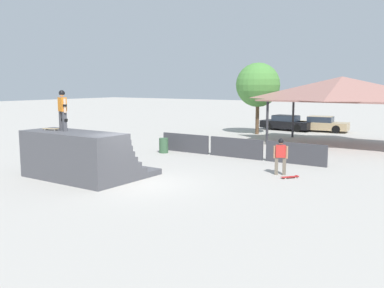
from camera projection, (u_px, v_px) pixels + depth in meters
The scene contains 12 objects.
ground_plane at pixel (135, 184), 16.86m from camera, with size 160.00×160.00×0.00m, color #ADA8A0.
quarter_pipe_ramp at pixel (81, 158), 17.86m from camera, with size 4.69×3.76×1.97m.
skater_on_deck at pixel (62, 108), 17.73m from camera, with size 0.73×0.38×1.69m.
skateboard_on_deck at pixel (51, 129), 18.12m from camera, with size 0.78×0.43×0.09m.
bystander_walking at pixel (281, 154), 18.46m from camera, with size 0.60×0.36×1.59m.
skateboard_on_ground at pixel (290, 177), 17.91m from camera, with size 0.64×0.74×0.09m.
barrier_fence at pixel (236, 148), 22.86m from camera, with size 9.77×0.12×1.05m.
pavilion_shelter at pixel (342, 89), 27.06m from camera, with size 9.48×5.33×4.39m.
tree_beside_pavilion at pixel (258, 85), 33.15m from camera, with size 3.42×3.42×5.56m.
trash_bin at pixel (164, 145), 24.45m from camera, with size 0.52×0.52×0.85m, color #385B3D.
parked_car_black at pixel (287, 123), 36.44m from camera, with size 4.49×2.00×1.27m.
parked_car_tan at pixel (321, 124), 35.35m from camera, with size 4.36×2.09×1.27m.
Camera 1 is at (11.16, -12.32, 3.92)m, focal length 40.00 mm.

